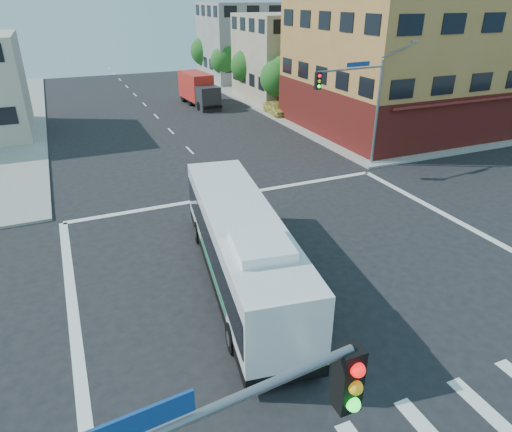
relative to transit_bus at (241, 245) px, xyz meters
name	(u,v)px	position (x,y,z in m)	size (l,w,h in m)	color
ground	(314,276)	(2.98, -0.76, -1.75)	(120.00, 120.00, 0.00)	black
sidewalk_ne	(412,85)	(37.98, 34.24, -1.67)	(50.00, 50.00, 0.15)	#98968D
corner_building_ne	(413,58)	(22.97, 17.72, 4.14)	(18.10, 15.44, 14.00)	#C58546
building_east_near	(297,57)	(19.96, 33.22, 2.76)	(12.06, 10.06, 9.00)	#BFAD92
building_east_far	(249,42)	(19.96, 47.22, 3.26)	(12.06, 10.06, 10.00)	#A0A09B
signal_mast_ne	(359,95)	(12.06, 9.86, 3.23)	(7.91, 1.13, 8.07)	gray
street_tree_a	(279,76)	(14.88, 27.16, 1.84)	(3.60, 3.60, 5.53)	#3B2615
street_tree_b	(248,64)	(14.88, 35.16, 2.01)	(3.80, 3.80, 5.79)	#3B2615
street_tree_c	(225,59)	(14.88, 43.16, 1.71)	(3.40, 3.40, 5.29)	#3B2615
street_tree_d	(205,49)	(14.88, 51.16, 2.13)	(4.00, 4.00, 6.03)	#3B2615
transit_bus	(241,245)	(0.00, 0.00, 0.00)	(4.34, 12.31, 3.57)	black
box_truck	(199,90)	(8.40, 33.40, -0.15)	(2.65, 7.45, 3.29)	#28272C
parked_car	(276,108)	(14.07, 26.07, -1.07)	(1.60, 3.97, 1.35)	#D6C254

